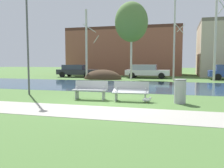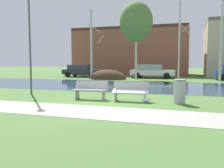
# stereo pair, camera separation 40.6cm
# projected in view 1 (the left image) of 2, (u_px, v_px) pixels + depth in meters

# --- Properties ---
(ground_plane) EXTENTS (120.00, 120.00, 0.00)m
(ground_plane) POSITION_uv_depth(u_px,v_px,m) (141.00, 84.00, 20.02)
(ground_plane) COLOR #476B33
(paved_path_strip) EXTENTS (60.00, 2.19, 0.01)m
(paved_path_strip) POSITION_uv_depth(u_px,v_px,m) (89.00, 111.00, 8.68)
(paved_path_strip) COLOR #9E998E
(paved_path_strip) RESTS_ON ground
(river_band) EXTENTS (80.00, 8.69, 0.01)m
(river_band) POSITION_uv_depth(u_px,v_px,m) (137.00, 86.00, 18.12)
(river_band) COLOR #2D475B
(river_band) RESTS_ON ground
(soil_mound) EXTENTS (3.97, 2.60, 1.97)m
(soil_mound) POSITION_uv_depth(u_px,v_px,m) (103.00, 79.00, 25.40)
(soil_mound) COLOR #423021
(soil_mound) RESTS_ON ground
(bench_left) EXTENTS (1.63, 0.66, 0.87)m
(bench_left) POSITION_uv_depth(u_px,v_px,m) (90.00, 89.00, 11.53)
(bench_left) COLOR #9EA0A3
(bench_left) RESTS_ON ground
(bench_right) EXTENTS (1.63, 0.65, 0.87)m
(bench_right) POSITION_uv_depth(u_px,v_px,m) (131.00, 91.00, 11.00)
(bench_right) COLOR #9EA0A3
(bench_right) RESTS_ON ground
(trash_bin) EXTENTS (0.51, 0.51, 1.03)m
(trash_bin) POSITION_uv_depth(u_px,v_px,m) (180.00, 91.00, 10.38)
(trash_bin) COLOR #999B9E
(trash_bin) RESTS_ON ground
(seagull) EXTENTS (0.43, 0.16, 0.26)m
(seagull) POSITION_uv_depth(u_px,v_px,m) (147.00, 100.00, 10.59)
(seagull) COLOR white
(seagull) RESTS_ON ground
(streetlamp) EXTENTS (0.32, 0.32, 6.24)m
(streetlamp) POSITION_uv_depth(u_px,v_px,m) (27.00, 18.00, 13.03)
(streetlamp) COLOR #4C4C51
(streetlamp) RESTS_ON ground
(birch_far_left) EXTENTS (1.54, 2.49, 7.08)m
(birch_far_left) POSITION_uv_depth(u_px,v_px,m) (87.00, 44.00, 25.04)
(birch_far_left) COLOR beige
(birch_far_left) RESTS_ON ground
(birch_left) EXTENTS (3.33, 3.33, 7.78)m
(birch_left) POSITION_uv_depth(u_px,v_px,m) (131.00, 22.00, 24.64)
(birch_left) COLOR beige
(birch_left) RESTS_ON ground
(birch_center_left) EXTENTS (1.01, 1.77, 7.80)m
(birch_center_left) POSITION_uv_depth(u_px,v_px,m) (175.00, 39.00, 22.77)
(birch_center_left) COLOR beige
(birch_center_left) RESTS_ON ground
(birch_center) EXTENTS (1.06, 1.75, 8.81)m
(birch_center) POSITION_uv_depth(u_px,v_px,m) (216.00, 32.00, 22.53)
(birch_center) COLOR beige
(birch_center) RESTS_ON ground
(parked_van_nearest_dark) EXTENTS (4.62, 2.12, 1.44)m
(parked_van_nearest_dark) POSITION_uv_depth(u_px,v_px,m) (77.00, 71.00, 28.85)
(parked_van_nearest_dark) COLOR #282B30
(parked_van_nearest_dark) RESTS_ON ground
(parked_sedan_second_white) EXTENTS (4.78, 1.94, 1.49)m
(parked_sedan_second_white) POSITION_uv_depth(u_px,v_px,m) (146.00, 71.00, 27.00)
(parked_sedan_second_white) COLOR silver
(parked_sedan_second_white) RESTS_ON ground
(building_brick_low) EXTENTS (15.72, 7.18, 6.47)m
(building_brick_low) POSITION_uv_depth(u_px,v_px,m) (126.00, 52.00, 35.50)
(building_brick_low) COLOR brown
(building_brick_low) RESTS_ON ground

